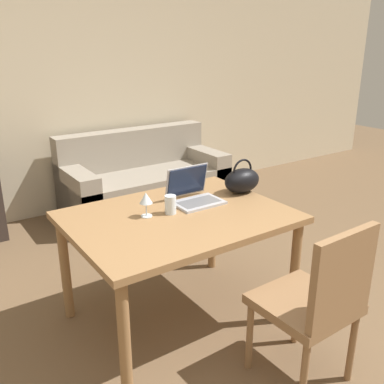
{
  "coord_description": "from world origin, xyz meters",
  "views": [
    {
      "loc": [
        -1.14,
        -1.18,
        1.69
      ],
      "look_at": [
        0.21,
        0.8,
        0.84
      ],
      "focal_mm": 40.0,
      "sensor_mm": 36.0,
      "label": 1
    }
  ],
  "objects_px": {
    "handbag": "(242,180)",
    "wine_glass": "(146,199)",
    "couch": "(144,182)",
    "drinking_glass": "(170,205)",
    "chair": "(317,299)",
    "laptop": "(193,192)"
  },
  "relations": [
    {
      "from": "handbag",
      "to": "wine_glass",
      "type": "bearing_deg",
      "value": -178.97
    },
    {
      "from": "couch",
      "to": "handbag",
      "type": "bearing_deg",
      "value": -95.8
    },
    {
      "from": "drinking_glass",
      "to": "wine_glass",
      "type": "bearing_deg",
      "value": 164.93
    },
    {
      "from": "chair",
      "to": "laptop",
      "type": "height_order",
      "value": "laptop"
    },
    {
      "from": "chair",
      "to": "laptop",
      "type": "xyz_separation_m",
      "value": [
        -0.06,
        0.98,
        0.28
      ]
    },
    {
      "from": "laptop",
      "to": "drinking_glass",
      "type": "relative_size",
      "value": 2.72
    },
    {
      "from": "chair",
      "to": "couch",
      "type": "relative_size",
      "value": 0.54
    },
    {
      "from": "chair",
      "to": "drinking_glass",
      "type": "xyz_separation_m",
      "value": [
        -0.29,
        0.89,
        0.27
      ]
    },
    {
      "from": "laptop",
      "to": "handbag",
      "type": "height_order",
      "value": "handbag"
    },
    {
      "from": "chair",
      "to": "handbag",
      "type": "distance_m",
      "value": 1.03
    },
    {
      "from": "couch",
      "to": "laptop",
      "type": "relative_size",
      "value": 5.51
    },
    {
      "from": "drinking_glass",
      "to": "couch",
      "type": "bearing_deg",
      "value": 66.73
    },
    {
      "from": "drinking_glass",
      "to": "wine_glass",
      "type": "distance_m",
      "value": 0.16
    },
    {
      "from": "chair",
      "to": "couch",
      "type": "distance_m",
      "value": 2.74
    },
    {
      "from": "couch",
      "to": "wine_glass",
      "type": "bearing_deg",
      "value": -117.45
    },
    {
      "from": "chair",
      "to": "wine_glass",
      "type": "bearing_deg",
      "value": 113.82
    },
    {
      "from": "laptop",
      "to": "handbag",
      "type": "relative_size",
      "value": 1.14
    },
    {
      "from": "drinking_glass",
      "to": "handbag",
      "type": "xyz_separation_m",
      "value": [
        0.6,
        0.05,
        0.03
      ]
    },
    {
      "from": "wine_glass",
      "to": "drinking_glass",
      "type": "bearing_deg",
      "value": -15.07
    },
    {
      "from": "drinking_glass",
      "to": "handbag",
      "type": "distance_m",
      "value": 0.6
    },
    {
      "from": "laptop",
      "to": "handbag",
      "type": "distance_m",
      "value": 0.37
    },
    {
      "from": "chair",
      "to": "laptop",
      "type": "distance_m",
      "value": 1.02
    }
  ]
}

